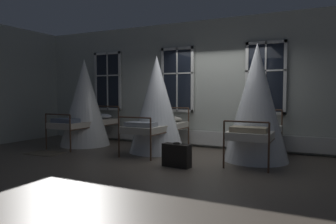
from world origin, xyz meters
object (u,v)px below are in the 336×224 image
Objects in this scene: cot_third at (256,104)px; suitcase_dark at (177,155)px; cot_first at (85,104)px; cot_second at (157,106)px.

cot_third reaches higher than suitcase_dark.
suitcase_dark is (3.30, -1.24, -0.91)m from cot_first.
suitcase_dark is at bearing 135.22° from cot_third.
cot_second is 2.33m from cot_third.
cot_third is 2.01m from suitcase_dark.
cot_third is at bearing -88.67° from cot_first.
cot_third is (2.33, 0.03, 0.07)m from cot_second.
suitcase_dark is at bearing -136.98° from cot_second.
cot_first is 2.22m from cot_second.
cot_first is at bearing 91.22° from cot_second.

